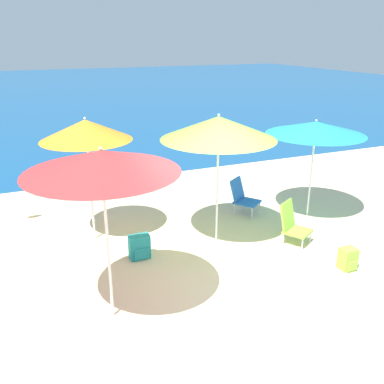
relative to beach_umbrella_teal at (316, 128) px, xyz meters
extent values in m
plane|color=beige|center=(-2.56, -1.79, -1.78)|extent=(60.00, 60.00, 0.00)
cube|color=navy|center=(-2.56, 23.76, -1.78)|extent=(60.00, 40.00, 0.01)
cylinder|color=white|center=(0.00, 0.00, -0.95)|extent=(0.04, 0.04, 1.66)
cone|color=teal|center=(0.00, 0.00, 0.00)|extent=(1.89, 1.89, 0.24)
sphere|color=white|center=(0.00, 0.00, 0.14)|extent=(0.04, 0.04, 0.04)
cylinder|color=white|center=(-4.41, -1.76, -0.81)|extent=(0.04, 0.04, 1.95)
cone|color=red|center=(-4.41, -1.76, 0.30)|extent=(1.83, 1.83, 0.26)
sphere|color=white|center=(-4.41, -1.76, 0.45)|extent=(0.04, 0.04, 0.04)
cylinder|color=white|center=(-4.19, 0.60, -0.88)|extent=(0.04, 0.04, 1.80)
cone|color=orange|center=(-4.19, 0.60, 0.19)|extent=(1.52, 1.52, 0.35)
sphere|color=white|center=(-4.19, 0.60, 0.38)|extent=(0.04, 0.04, 0.04)
cylinder|color=white|center=(-2.20, -0.30, -0.87)|extent=(0.04, 0.04, 1.83)
cone|color=#8ECC3D|center=(-2.20, -0.30, 0.24)|extent=(1.92, 1.92, 0.38)
sphere|color=white|center=(-2.20, -0.30, 0.45)|extent=(0.04, 0.04, 0.04)
cylinder|color=silver|center=(-1.03, -1.22, -1.68)|extent=(0.02, 0.02, 0.21)
cylinder|color=silver|center=(-0.72, -1.04, -1.68)|extent=(0.02, 0.02, 0.21)
cylinder|color=silver|center=(-1.22, -0.92, -1.68)|extent=(0.02, 0.02, 0.21)
cylinder|color=silver|center=(-0.90, -0.74, -1.68)|extent=(0.02, 0.02, 0.21)
cube|color=#8ECC3D|center=(-0.97, -0.98, -1.55)|extent=(0.58, 0.58, 0.04)
cube|color=#8ECC3D|center=(-1.08, -0.80, -1.29)|extent=(0.44, 0.34, 0.48)
cylinder|color=silver|center=(-1.15, 0.24, -1.66)|extent=(0.02, 0.02, 0.25)
cylinder|color=silver|center=(-0.86, 0.46, -1.66)|extent=(0.02, 0.02, 0.25)
cylinder|color=silver|center=(-1.38, 0.56, -1.66)|extent=(0.02, 0.02, 0.25)
cylinder|color=silver|center=(-1.09, 0.77, -1.66)|extent=(0.02, 0.02, 0.25)
cube|color=blue|center=(-1.12, 0.51, -1.52)|extent=(0.62, 0.63, 0.04)
cube|color=blue|center=(-1.25, 0.70, -1.28)|extent=(0.44, 0.38, 0.44)
cube|color=teal|center=(-3.65, -0.42, -1.58)|extent=(0.33, 0.18, 0.41)
cube|color=teal|center=(-3.65, -0.52, -1.66)|extent=(0.23, 0.03, 0.18)
cube|color=#8ECC3D|center=(-0.77, -2.00, -1.61)|extent=(0.24, 0.21, 0.35)
cube|color=#8ECC3D|center=(-0.77, -2.12, -1.68)|extent=(0.17, 0.03, 0.16)
cylinder|color=gold|center=(-5.22, 2.03, -1.75)|extent=(0.01, 0.01, 0.07)
cylinder|color=gold|center=(-5.17, 2.03, -1.75)|extent=(0.01, 0.01, 0.07)
ellipsoid|color=white|center=(-5.19, 2.03, -1.65)|extent=(0.26, 0.11, 0.13)
sphere|color=white|center=(-5.09, 2.03, -1.59)|extent=(0.07, 0.07, 0.07)
camera|label=1|loc=(-5.28, -6.47, 1.64)|focal=40.00mm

